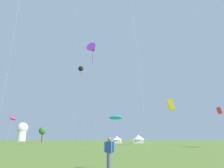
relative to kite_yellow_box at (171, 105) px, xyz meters
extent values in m
cube|color=yellow|center=(0.00, 0.00, 0.00)|extent=(2.20, 1.53, 3.06)
cylinder|color=#B2B2B7|center=(0.25, -0.36, -4.98)|extent=(0.52, 0.73, 9.96)
cylinder|color=#B2B2B7|center=(-22.16, -12.46, 8.69)|extent=(1.50, 0.74, 37.31)
ellipsoid|color=#E02DA3|center=(-37.51, -8.83, -3.80)|extent=(2.16, 3.51, 1.19)
cylinder|color=#B2B2B7|center=(-37.33, -9.94, -6.88)|extent=(0.37, 2.24, 6.17)
cylinder|color=#B2B2B7|center=(-8.29, -27.81, 3.14)|extent=(1.94, 2.12, 26.20)
cylinder|color=#B2B2B7|center=(3.80, -14.99, 8.18)|extent=(0.84, 1.53, 36.27)
cylinder|color=#B2B2B7|center=(-27.59, -26.51, 7.25)|extent=(0.19, 1.18, 34.42)
ellipsoid|color=#1EB7CC|center=(-13.90, -3.95, -3.46)|extent=(3.86, 2.51, 1.25)
cylinder|color=#B2B2B7|center=(-13.95, -4.83, -6.71)|extent=(0.11, 1.78, 6.50)
cone|color=black|center=(-27.50, 11.17, 14.89)|extent=(2.78, 2.89, 2.36)
cylinder|color=black|center=(-27.50, 11.17, 13.43)|extent=(0.06, 0.06, 1.95)
cylinder|color=#B2B2B7|center=(-26.39, 10.68, 2.47)|extent=(2.25, 0.99, 24.85)
cube|color=red|center=(10.83, -1.85, -1.88)|extent=(1.24, 0.97, 1.70)
cylinder|color=#B2B2B7|center=(11.20, -2.32, -5.92)|extent=(0.76, 0.96, 8.08)
cone|color=purple|center=(-21.28, 1.20, 17.47)|extent=(3.58, 3.74, 3.48)
cylinder|color=#63238B|center=(-21.28, 1.20, 14.80)|extent=(0.09, 0.09, 3.79)
cylinder|color=#B2B2B7|center=(-20.33, 0.69, 3.75)|extent=(1.93, 1.04, 27.43)
cylinder|color=#565B66|center=(-10.06, -41.36, -9.51)|extent=(0.28, 0.28, 0.90)
cube|color=#2D51AD|center=(-10.06, -41.36, -8.76)|extent=(0.42, 0.34, 0.60)
sphere|color=#9E7051|center=(-10.06, -41.36, -8.34)|extent=(0.22, 0.22, 0.22)
cylinder|color=#2D51AD|center=(-10.30, -41.36, -8.76)|extent=(0.09, 0.09, 0.55)
cylinder|color=#2D51AD|center=(-9.82, -41.36, -8.76)|extent=(0.09, 0.09, 0.55)
cube|color=white|center=(-16.16, 19.17, -9.41)|extent=(2.93, 2.93, 1.10)
cone|color=white|center=(-16.16, 19.17, -8.22)|extent=(3.67, 3.67, 1.28)
cube|color=white|center=(-8.71, 19.17, -9.32)|extent=(3.41, 3.41, 1.28)
cone|color=white|center=(-8.71, 19.17, -7.94)|extent=(4.26, 4.26, 1.49)
cylinder|color=white|center=(-76.97, 61.25, -6.96)|extent=(4.80, 4.80, 6.00)
sphere|color=white|center=(-76.97, 61.25, -2.36)|extent=(6.40, 6.40, 6.40)
cylinder|color=brown|center=(-47.64, 27.34, -8.17)|extent=(0.44, 0.44, 3.57)
sphere|color=#33702D|center=(-47.64, 27.34, -5.35)|extent=(2.95, 2.95, 2.95)
camera|label=1|loc=(-8.38, -53.03, -8.29)|focal=32.37mm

